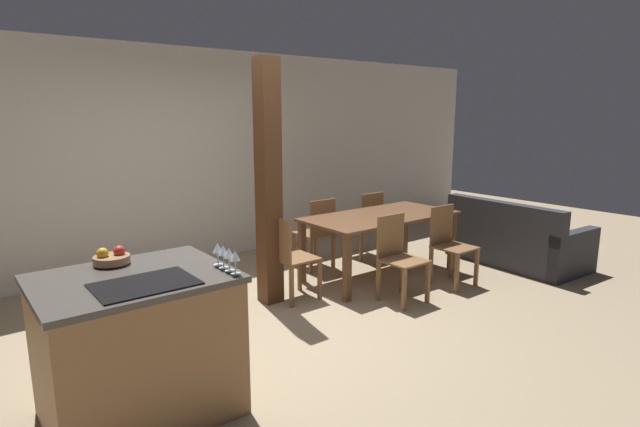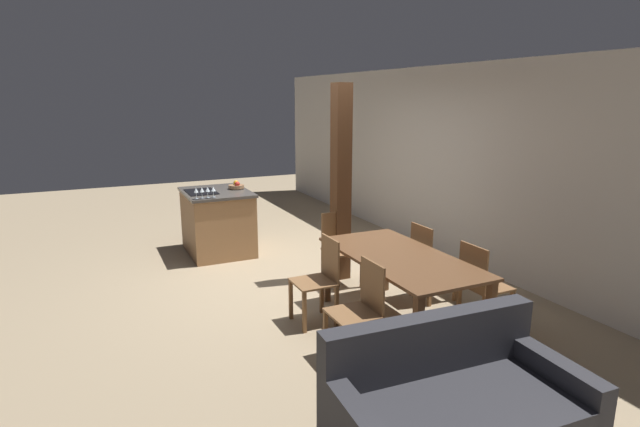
{
  "view_description": "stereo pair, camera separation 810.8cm",
  "coord_description": "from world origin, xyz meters",
  "px_view_note": "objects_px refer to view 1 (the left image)",
  "views": [
    {
      "loc": [
        -2.32,
        -3.51,
        1.9
      ],
      "look_at": [
        0.6,
        0.2,
        0.95
      ],
      "focal_mm": 28.0,
      "sensor_mm": 36.0,
      "label": 1
    },
    {
      "loc": [
        5.67,
        -2.18,
        2.27
      ],
      "look_at": [
        0.6,
        0.2,
        0.95
      ],
      "focal_mm": 28.0,
      "sensor_mm": 36.0,
      "label": 2
    }
  ],
  "objects_px": {
    "dining_table": "(380,223)",
    "timber_post": "(268,184)",
    "dining_chair_head_end": "(290,256)",
    "dining_chair_near_left": "(398,256)",
    "wine_glass_middle": "(229,254)",
    "dining_chair_far_right": "(366,223)",
    "couch": "(515,242)",
    "wine_glass_near": "(235,257)",
    "dining_chair_near_right": "(449,243)",
    "wine_glass_far": "(223,251)",
    "wine_glass_end": "(218,249)",
    "kitchen_island": "(138,346)",
    "fruit_bowl": "(112,258)",
    "dining_chair_far_left": "(317,232)"
  },
  "relations": [
    {
      "from": "dining_table",
      "to": "timber_post",
      "type": "relative_size",
      "value": 0.76
    },
    {
      "from": "dining_chair_head_end",
      "to": "dining_chair_near_left",
      "type": "bearing_deg",
      "value": -127.81
    },
    {
      "from": "wine_glass_middle",
      "to": "dining_table",
      "type": "height_order",
      "value": "wine_glass_middle"
    },
    {
      "from": "wine_glass_middle",
      "to": "dining_chair_far_right",
      "type": "height_order",
      "value": "wine_glass_middle"
    },
    {
      "from": "couch",
      "to": "wine_glass_near",
      "type": "bearing_deg",
      "value": 102.4
    },
    {
      "from": "dining_table",
      "to": "timber_post",
      "type": "bearing_deg",
      "value": 176.13
    },
    {
      "from": "timber_post",
      "to": "dining_chair_near_right",
      "type": "bearing_deg",
      "value": -22.53
    },
    {
      "from": "wine_glass_middle",
      "to": "couch",
      "type": "relative_size",
      "value": 0.09
    },
    {
      "from": "dining_chair_near_right",
      "to": "wine_glass_middle",
      "type": "bearing_deg",
      "value": -167.67
    },
    {
      "from": "dining_chair_far_right",
      "to": "couch",
      "type": "xyz_separation_m",
      "value": [
        1.32,
        -1.4,
        -0.19
      ]
    },
    {
      "from": "wine_glass_far",
      "to": "wine_glass_end",
      "type": "height_order",
      "value": "same"
    },
    {
      "from": "wine_glass_near",
      "to": "kitchen_island",
      "type": "bearing_deg",
      "value": 142.27
    },
    {
      "from": "fruit_bowl",
      "to": "dining_chair_head_end",
      "type": "bearing_deg",
      "value": 21.02
    },
    {
      "from": "wine_glass_far",
      "to": "dining_table",
      "type": "xyz_separation_m",
      "value": [
        2.68,
        1.28,
        -0.4
      ]
    },
    {
      "from": "fruit_bowl",
      "to": "dining_table",
      "type": "distance_m",
      "value": 3.31
    },
    {
      "from": "wine_glass_middle",
      "to": "wine_glass_far",
      "type": "xyz_separation_m",
      "value": [
        0.0,
        0.08,
        0.0
      ]
    },
    {
      "from": "wine_glass_end",
      "to": "dining_table",
      "type": "distance_m",
      "value": 2.97
    },
    {
      "from": "dining_chair_near_right",
      "to": "timber_post",
      "type": "distance_m",
      "value": 2.17
    },
    {
      "from": "wine_glass_near",
      "to": "wine_glass_far",
      "type": "bearing_deg",
      "value": 90.0
    },
    {
      "from": "dining_chair_near_left",
      "to": "dining_chair_far_right",
      "type": "relative_size",
      "value": 1.0
    },
    {
      "from": "wine_glass_near",
      "to": "dining_chair_head_end",
      "type": "bearing_deg",
      "value": 45.9
    },
    {
      "from": "couch",
      "to": "dining_chair_far_left",
      "type": "bearing_deg",
      "value": 60.01
    },
    {
      "from": "wine_glass_far",
      "to": "dining_chair_near_left",
      "type": "bearing_deg",
      "value": 14.81
    },
    {
      "from": "wine_glass_far",
      "to": "dining_chair_far_right",
      "type": "distance_m",
      "value": 3.71
    },
    {
      "from": "wine_glass_far",
      "to": "couch",
      "type": "distance_m",
      "value": 4.51
    },
    {
      "from": "wine_glass_middle",
      "to": "dining_chair_far_right",
      "type": "distance_m",
      "value": 3.75
    },
    {
      "from": "wine_glass_near",
      "to": "dining_chair_near_right",
      "type": "distance_m",
      "value": 3.24
    },
    {
      "from": "dining_chair_near_right",
      "to": "dining_chair_far_left",
      "type": "bearing_deg",
      "value": 121.28
    },
    {
      "from": "dining_chair_near_left",
      "to": "timber_post",
      "type": "height_order",
      "value": "timber_post"
    },
    {
      "from": "kitchen_island",
      "to": "wine_glass_middle",
      "type": "bearing_deg",
      "value": -31.75
    },
    {
      "from": "fruit_bowl",
      "to": "timber_post",
      "type": "bearing_deg",
      "value": 25.63
    },
    {
      "from": "kitchen_island",
      "to": "fruit_bowl",
      "type": "bearing_deg",
      "value": 95.85
    },
    {
      "from": "dining_chair_near_left",
      "to": "dining_chair_near_right",
      "type": "bearing_deg",
      "value": 0.0
    },
    {
      "from": "dining_table",
      "to": "couch",
      "type": "relative_size",
      "value": 1.11
    },
    {
      "from": "dining_chair_near_right",
      "to": "timber_post",
      "type": "bearing_deg",
      "value": 157.47
    },
    {
      "from": "kitchen_island",
      "to": "couch",
      "type": "bearing_deg",
      "value": 3.85
    },
    {
      "from": "dining_chair_near_right",
      "to": "dining_chair_far_right",
      "type": "bearing_deg",
      "value": 90.0
    },
    {
      "from": "couch",
      "to": "dining_chair_near_right",
      "type": "bearing_deg",
      "value": 91.51
    },
    {
      "from": "kitchen_island",
      "to": "dining_chair_near_left",
      "type": "xyz_separation_m",
      "value": [
        2.77,
        0.37,
        -0.0
      ]
    },
    {
      "from": "dining_chair_far_right",
      "to": "dining_chair_head_end",
      "type": "xyz_separation_m",
      "value": [
        -1.71,
        -0.68,
        0.0
      ]
    },
    {
      "from": "kitchen_island",
      "to": "dining_chair_head_end",
      "type": "xyz_separation_m",
      "value": [
        1.89,
        1.05,
        -0.0
      ]
    },
    {
      "from": "dining_chair_near_left",
      "to": "dining_table",
      "type": "bearing_deg",
      "value": 58.72
    },
    {
      "from": "wine_glass_middle",
      "to": "dining_chair_head_end",
      "type": "relative_size",
      "value": 0.17
    },
    {
      "from": "dining_chair_near_right",
      "to": "dining_chair_head_end",
      "type": "distance_m",
      "value": 1.84
    },
    {
      "from": "dining_chair_far_left",
      "to": "kitchen_island",
      "type": "bearing_deg",
      "value": 32.06
    },
    {
      "from": "kitchen_island",
      "to": "dining_table",
      "type": "height_order",
      "value": "kitchen_island"
    },
    {
      "from": "wine_glass_near",
      "to": "dining_table",
      "type": "xyz_separation_m",
      "value": [
        2.68,
        1.44,
        -0.4
      ]
    },
    {
      "from": "dining_table",
      "to": "dining_chair_near_right",
      "type": "height_order",
      "value": "dining_chair_near_right"
    },
    {
      "from": "fruit_bowl",
      "to": "timber_post",
      "type": "distance_m",
      "value": 1.95
    },
    {
      "from": "fruit_bowl",
      "to": "dining_chair_far_right",
      "type": "relative_size",
      "value": 0.26
    }
  ]
}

